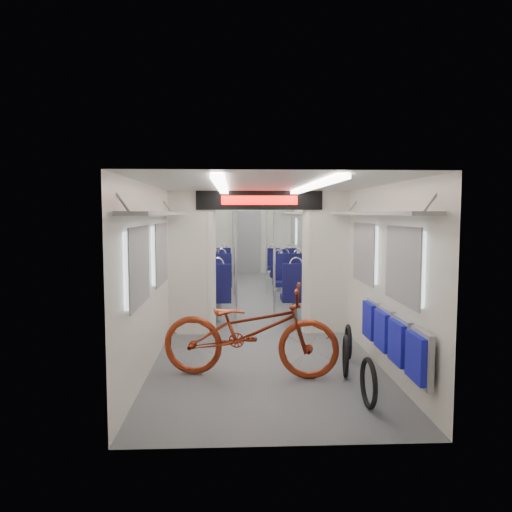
# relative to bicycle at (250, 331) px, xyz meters

# --- Properties ---
(carriage) EXTENTS (12.00, 12.02, 2.31)m
(carriage) POSITION_rel_bicycle_xyz_m (0.22, 3.91, 0.95)
(carriage) COLOR #515456
(carriage) RESTS_ON ground
(bicycle) EXTENTS (2.20, 1.08, 1.11)m
(bicycle) POSITION_rel_bicycle_xyz_m (0.00, 0.00, 0.00)
(bicycle) COLOR maroon
(bicycle) RESTS_ON ground
(flip_bench) EXTENTS (0.12, 2.12, 0.53)m
(flip_bench) POSITION_rel_bicycle_xyz_m (1.57, -0.44, 0.03)
(flip_bench) COLOR gray
(flip_bench) RESTS_ON carriage
(bike_hoop_a) EXTENTS (0.06, 0.51, 0.51)m
(bike_hoop_a) POSITION_rel_bicycle_xyz_m (1.15, -1.04, -0.32)
(bike_hoop_a) COLOR black
(bike_hoop_a) RESTS_ON ground
(bike_hoop_b) EXTENTS (0.13, 0.50, 0.50)m
(bike_hoop_b) POSITION_rel_bicycle_xyz_m (1.13, -0.08, -0.33)
(bike_hoop_b) COLOR black
(bike_hoop_b) RESTS_ON ground
(bike_hoop_c) EXTENTS (0.10, 0.47, 0.47)m
(bike_hoop_c) POSITION_rel_bicycle_xyz_m (1.33, 0.62, -0.34)
(bike_hoop_c) COLOR black
(bike_hoop_c) RESTS_ON ground
(seat_bay_near_left) EXTENTS (0.96, 2.31, 1.17)m
(seat_bay_near_left) POSITION_rel_bicycle_xyz_m (-0.72, 4.05, 0.02)
(seat_bay_near_left) COLOR #0E0D3B
(seat_bay_near_left) RESTS_ON ground
(seat_bay_near_right) EXTENTS (0.96, 2.30, 1.17)m
(seat_bay_near_right) POSITION_rel_bicycle_xyz_m (1.15, 4.05, 0.02)
(seat_bay_near_right) COLOR #0E0D3B
(seat_bay_near_right) RESTS_ON ground
(seat_bay_far_left) EXTENTS (0.88, 1.93, 1.06)m
(seat_bay_far_left) POSITION_rel_bicycle_xyz_m (-0.72, 7.47, -0.03)
(seat_bay_far_left) COLOR #0E0D3B
(seat_bay_far_left) RESTS_ON ground
(seat_bay_far_right) EXTENTS (0.88, 1.92, 1.05)m
(seat_bay_far_right) POSITION_rel_bicycle_xyz_m (1.15, 7.28, -0.03)
(seat_bay_far_right) COLOR #0E0D3B
(seat_bay_far_right) RESTS_ON ground
(stanchion_near_left) EXTENTS (0.05, 0.05, 2.30)m
(stanchion_near_left) POSITION_rel_bicycle_xyz_m (-0.16, 2.64, 0.60)
(stanchion_near_left) COLOR silver
(stanchion_near_left) RESTS_ON ground
(stanchion_near_right) EXTENTS (0.04, 0.04, 2.30)m
(stanchion_near_right) POSITION_rel_bicycle_xyz_m (0.52, 2.90, 0.60)
(stanchion_near_right) COLOR silver
(stanchion_near_right) RESTS_ON ground
(stanchion_far_left) EXTENTS (0.04, 0.04, 2.30)m
(stanchion_far_left) POSITION_rel_bicycle_xyz_m (-0.18, 5.95, 0.60)
(stanchion_far_left) COLOR silver
(stanchion_far_left) RESTS_ON ground
(stanchion_far_right) EXTENTS (0.04, 0.04, 2.30)m
(stanchion_far_right) POSITION_rel_bicycle_xyz_m (0.59, 5.99, 0.60)
(stanchion_far_right) COLOR silver
(stanchion_far_right) RESTS_ON ground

